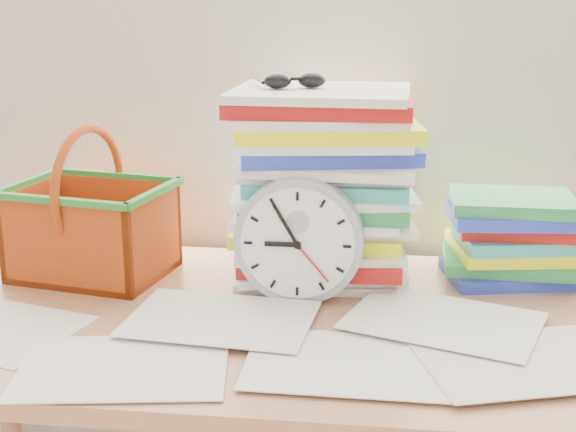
% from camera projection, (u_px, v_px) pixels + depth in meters
% --- Properties ---
extents(desk, '(1.40, 0.70, 0.75)m').
position_uv_depth(desk, '(266.00, 353.00, 1.41)').
color(desk, '#B57A54').
rests_on(desk, ground).
extents(paper_stack, '(0.38, 0.32, 0.36)m').
position_uv_depth(paper_stack, '(323.00, 183.00, 1.54)').
color(paper_stack, white).
rests_on(paper_stack, desk).
extents(clock, '(0.23, 0.05, 0.23)m').
position_uv_depth(clock, '(299.00, 240.00, 1.42)').
color(clock, '#9EA7AF').
rests_on(clock, desk).
extents(sunglasses, '(0.16, 0.15, 0.03)m').
position_uv_depth(sunglasses, '(295.00, 80.00, 1.47)').
color(sunglasses, black).
rests_on(sunglasses, paper_stack).
extents(book_stack, '(0.29, 0.24, 0.17)m').
position_uv_depth(book_stack, '(519.00, 238.00, 1.53)').
color(book_stack, white).
rests_on(book_stack, desk).
extents(basket, '(0.32, 0.27, 0.29)m').
position_uv_depth(basket, '(91.00, 203.00, 1.54)').
color(basket, '#C74C13').
rests_on(basket, desk).
extents(scattered_papers, '(1.26, 0.42, 0.02)m').
position_uv_depth(scattered_papers, '(266.00, 311.00, 1.38)').
color(scattered_papers, white).
rests_on(scattered_papers, desk).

